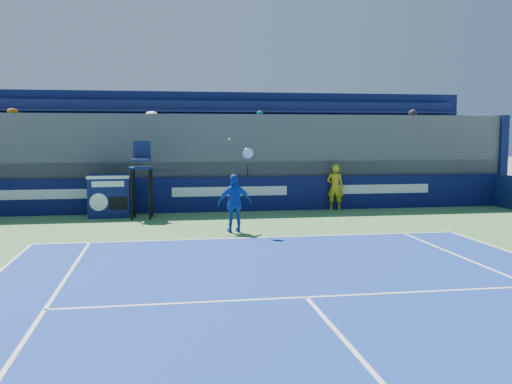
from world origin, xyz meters
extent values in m
imported|color=gold|center=(3.70, 16.80, 0.83)|extent=(0.70, 0.59, 1.63)
cube|color=white|center=(0.00, 11.88, 0.02)|extent=(10.97, 0.07, 0.00)
cube|color=white|center=(0.00, 6.40, 0.02)|extent=(8.23, 0.07, 0.00)
cube|color=#0C0F45|center=(0.00, 17.10, 0.60)|extent=(20.40, 0.20, 1.20)
cube|color=white|center=(-6.00, 17.00, 0.72)|extent=(3.20, 0.01, 0.32)
cube|color=white|center=(0.00, 17.00, 0.72)|extent=(4.00, 0.01, 0.32)
cube|color=white|center=(5.50, 17.00, 0.72)|extent=(3.60, 0.01, 0.32)
cylinder|color=white|center=(3.80, 16.99, 0.72)|extent=(0.44, 0.01, 0.44)
cube|color=#101750|center=(-4.03, 16.34, 0.70)|extent=(1.33, 0.75, 1.40)
cube|color=white|center=(-4.03, 16.34, 1.33)|extent=(1.35, 0.77, 0.10)
cylinder|color=white|center=(-4.32, 15.97, 0.55)|extent=(0.56, 0.04, 0.56)
cube|color=black|center=(-3.72, 16.00, 0.50)|extent=(0.55, 0.04, 0.40)
cube|color=white|center=(-4.02, 15.98, 1.12)|extent=(1.00, 0.05, 0.18)
cylinder|color=black|center=(-3.27, 15.62, 0.80)|extent=(0.08, 0.08, 1.60)
cylinder|color=black|center=(-2.71, 15.57, 0.80)|extent=(0.08, 0.08, 1.60)
cylinder|color=black|center=(-3.22, 16.18, 0.80)|extent=(0.08, 0.08, 1.60)
cylinder|color=black|center=(-2.66, 16.13, 0.80)|extent=(0.08, 0.08, 1.60)
cube|color=#101B51|center=(-2.97, 15.88, 1.63)|extent=(0.76, 0.76, 0.06)
cube|color=navy|center=(-2.97, 15.78, 1.88)|extent=(0.59, 0.50, 0.08)
cube|color=#121945|center=(-2.94, 16.13, 2.18)|extent=(0.55, 0.11, 0.60)
imported|color=#1647B3|center=(-0.37, 12.84, 0.81)|extent=(0.95, 0.44, 1.60)
cylinder|color=black|center=(-0.02, 12.78, 1.70)|extent=(0.04, 0.15, 0.39)
torus|color=silver|center=(-0.02, 12.71, 2.18)|extent=(0.30, 0.12, 0.29)
cylinder|color=silver|center=(-0.02, 12.71, 2.18)|extent=(0.25, 0.09, 0.24)
sphere|color=yellow|center=(-0.52, 12.74, 2.55)|extent=(0.07, 0.07, 0.07)
cube|color=#4C4C51|center=(0.00, 19.00, 1.69)|extent=(20.40, 3.60, 3.38)
cube|color=#4C4C51|center=(0.00, 17.65, 1.48)|extent=(20.40, 0.90, 0.55)
cube|color=#131E4A|center=(0.00, 17.55, 1.95)|extent=(20.00, 0.45, 0.08)
cube|color=#131E4A|center=(0.00, 17.80, 2.15)|extent=(20.00, 0.06, 0.45)
cube|color=#4C4C51|center=(0.00, 18.55, 2.02)|extent=(20.40, 0.90, 0.55)
cube|color=#131E4A|center=(0.00, 18.45, 2.50)|extent=(20.00, 0.45, 0.08)
cube|color=#131E4A|center=(0.00, 18.70, 2.70)|extent=(20.00, 0.06, 0.45)
cube|color=#4C4C51|center=(0.00, 19.45, 2.58)|extent=(20.40, 0.90, 0.55)
cube|color=#131E4A|center=(0.00, 19.35, 3.05)|extent=(20.00, 0.45, 0.08)
cube|color=#131E4A|center=(0.00, 19.60, 3.25)|extent=(20.00, 0.06, 0.45)
cube|color=#4C4C51|center=(0.00, 20.35, 3.13)|extent=(20.40, 0.90, 0.55)
cube|color=#131E4A|center=(0.00, 20.25, 3.60)|extent=(20.00, 0.45, 0.08)
cube|color=#131E4A|center=(0.00, 20.50, 3.80)|extent=(20.00, 0.06, 0.45)
cube|color=#0C1647|center=(0.00, 20.95, 2.20)|extent=(20.80, 0.30, 4.40)
cube|color=#0C1647|center=(10.35, 19.00, 1.70)|extent=(0.30, 3.90, 3.40)
imported|color=gold|center=(-7.22, 17.60, 2.66)|extent=(0.99, 0.86, 1.77)
imported|color=white|center=(-2.64, 17.60, 2.62)|extent=(1.10, 0.64, 1.70)
imported|color=teal|center=(1.16, 17.60, 2.65)|extent=(1.11, 0.72, 1.76)
imported|color=black|center=(6.88, 17.60, 2.68)|extent=(0.72, 0.52, 1.83)
camera|label=1|loc=(-2.30, -2.49, 2.69)|focal=40.00mm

